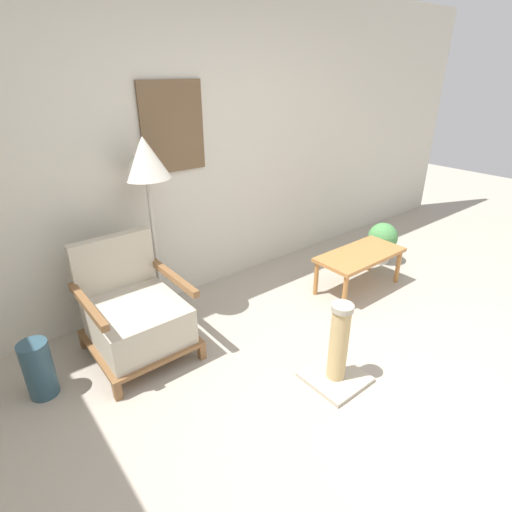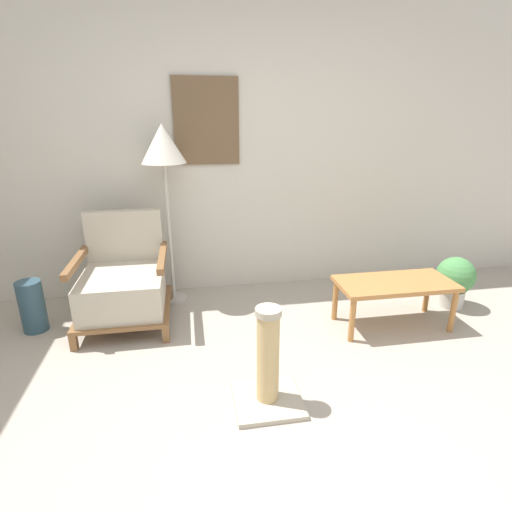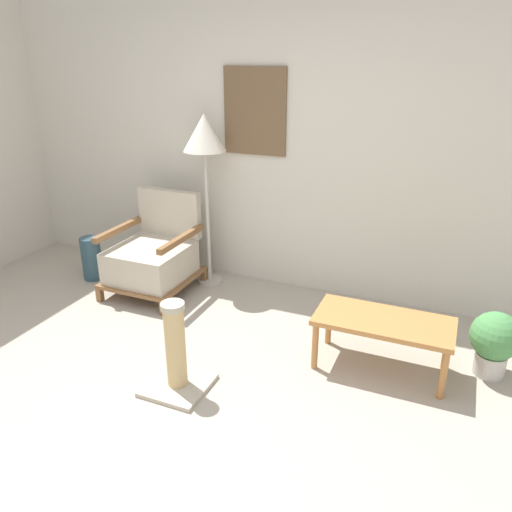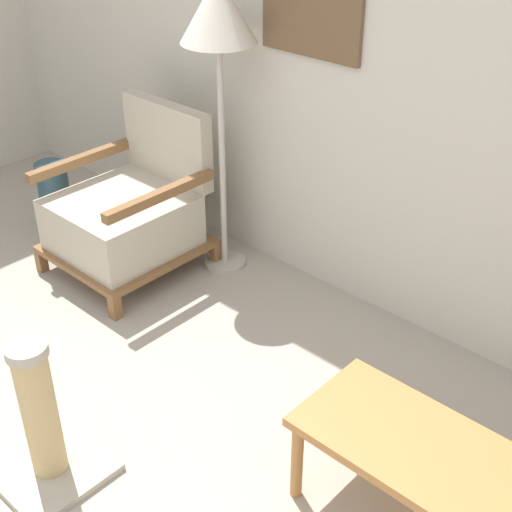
{
  "view_description": "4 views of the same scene",
  "coord_description": "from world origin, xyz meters",
  "px_view_note": "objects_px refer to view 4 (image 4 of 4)",
  "views": [
    {
      "loc": [
        -1.85,
        -0.86,
        1.99
      ],
      "look_at": [
        0.06,
        1.52,
        0.55
      ],
      "focal_mm": 28.0,
      "sensor_mm": 36.0,
      "label": 1
    },
    {
      "loc": [
        -0.45,
        -1.41,
        1.6
      ],
      "look_at": [
        0.06,
        1.52,
        0.55
      ],
      "focal_mm": 28.0,
      "sensor_mm": 36.0,
      "label": 2
    },
    {
      "loc": [
        1.46,
        -1.77,
        2.02
      ],
      "look_at": [
        0.06,
        1.52,
        0.55
      ],
      "focal_mm": 35.0,
      "sensor_mm": 36.0,
      "label": 3
    },
    {
      "loc": [
        1.79,
        -0.37,
        2.12
      ],
      "look_at": [
        0.06,
        1.52,
        0.55
      ],
      "focal_mm": 50.0,
      "sensor_mm": 36.0,
      "label": 4
    }
  ],
  "objects_px": {
    "armchair": "(129,212)",
    "floor_lamp": "(218,22)",
    "vase": "(55,195)",
    "coffee_table": "(429,461)",
    "scratching_post": "(43,429)"
  },
  "relations": [
    {
      "from": "floor_lamp",
      "to": "scratching_post",
      "type": "bearing_deg",
      "value": -69.33
    },
    {
      "from": "floor_lamp",
      "to": "scratching_post",
      "type": "xyz_separation_m",
      "value": [
        0.57,
        -1.51,
        -1.1
      ]
    },
    {
      "from": "vase",
      "to": "coffee_table",
      "type": "bearing_deg",
      "value": -8.32
    },
    {
      "from": "floor_lamp",
      "to": "vase",
      "type": "distance_m",
      "value": 1.58
    },
    {
      "from": "coffee_table",
      "to": "scratching_post",
      "type": "relative_size",
      "value": 1.47
    },
    {
      "from": "floor_lamp",
      "to": "coffee_table",
      "type": "relative_size",
      "value": 1.71
    },
    {
      "from": "armchair",
      "to": "floor_lamp",
      "type": "height_order",
      "value": "floor_lamp"
    },
    {
      "from": "floor_lamp",
      "to": "coffee_table",
      "type": "height_order",
      "value": "floor_lamp"
    },
    {
      "from": "armchair",
      "to": "floor_lamp",
      "type": "relative_size",
      "value": 0.56
    },
    {
      "from": "scratching_post",
      "to": "vase",
      "type": "bearing_deg",
      "value": 145.14
    },
    {
      "from": "vase",
      "to": "scratching_post",
      "type": "bearing_deg",
      "value": -34.86
    },
    {
      "from": "vase",
      "to": "scratching_post",
      "type": "xyz_separation_m",
      "value": [
        1.63,
        -1.13,
        0.02
      ]
    },
    {
      "from": "floor_lamp",
      "to": "vase",
      "type": "xyz_separation_m",
      "value": [
        -1.06,
        -0.37,
        -1.12
      ]
    },
    {
      "from": "armchair",
      "to": "vase",
      "type": "xyz_separation_m",
      "value": [
        -0.69,
        -0.02,
        -0.12
      ]
    },
    {
      "from": "coffee_table",
      "to": "floor_lamp",
      "type": "bearing_deg",
      "value": 155.69
    }
  ]
}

